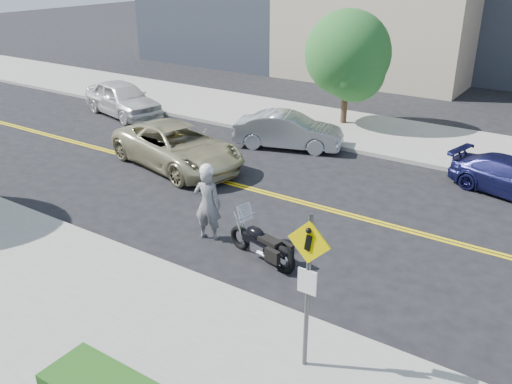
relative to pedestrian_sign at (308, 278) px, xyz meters
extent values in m
plane|color=black|center=(-4.20, 6.31, -1.96)|extent=(120.00, 120.00, 0.00)
cube|color=#9E9B91|center=(-4.20, -1.19, -1.89)|extent=(60.00, 5.00, 0.15)
cube|color=#9E9B91|center=(-4.20, 13.81, -1.89)|extent=(60.00, 5.00, 0.15)
cylinder|color=#4C4C51|center=(0.00, 0.01, -0.31)|extent=(0.08, 0.08, 3.00)
cube|color=#F9D800|center=(0.00, -0.02, 0.69)|extent=(0.78, 0.03, 0.78)
cube|color=white|center=(0.00, -0.02, -0.06)|extent=(0.35, 0.03, 0.45)
imported|color=#BABABF|center=(-4.52, 3.00, -0.98)|extent=(0.83, 0.66, 1.97)
sphere|color=white|center=(-4.52, 3.00, -0.05)|extent=(0.35, 0.35, 0.35)
imported|color=#BDB58A|center=(-8.71, 6.58, -1.22)|extent=(5.76, 3.59, 1.49)
imported|color=white|center=(-15.24, 10.24, -1.17)|extent=(4.93, 2.92, 1.57)
imported|color=#A2A6A9|center=(-6.50, 10.48, -1.28)|extent=(4.36, 2.63, 1.36)
cylinder|color=#382619|center=(-5.97, 14.33, 0.04)|extent=(0.26, 0.26, 3.99)
sphere|color=#1D5C1D|center=(-5.97, 14.33, 1.15)|extent=(3.59, 3.59, 3.59)
camera|label=1|loc=(3.51, -6.84, 4.92)|focal=38.00mm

